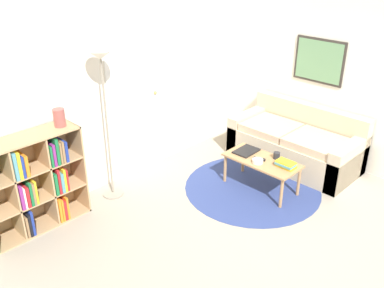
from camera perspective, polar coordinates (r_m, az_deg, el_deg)
ground_plane at (r=4.26m, az=15.55°, el=-16.12°), size 14.00×14.00×0.00m
wall_back at (r=5.19m, az=-9.05°, el=8.79°), size 7.31×0.11×2.60m
wall_right at (r=5.95m, az=16.63°, el=10.35°), size 0.08×5.65×2.60m
rug at (r=5.35m, az=8.04°, el=-5.77°), size 1.66×1.66×0.01m
bookshelf at (r=4.65m, az=-21.34°, el=-5.09°), size 1.15×0.34×1.03m
floor_lamp at (r=4.65m, az=-11.89°, el=8.88°), size 0.29×0.29×1.74m
couch at (r=5.96m, az=13.81°, el=0.07°), size 0.83×1.68×0.76m
coffee_table at (r=5.19m, az=9.30°, el=-2.52°), size 0.44×0.91×0.40m
laptop at (r=5.32m, az=7.25°, el=-0.93°), size 0.31×0.23×0.02m
bowl at (r=5.08m, az=8.75°, el=-2.26°), size 0.13×0.13×0.05m
book_stack_on_table at (r=5.04m, az=12.40°, el=-2.66°), size 0.15×0.22×0.07m
cup at (r=5.20m, az=11.23°, el=-1.52°), size 0.08×0.08×0.08m
remote at (r=5.15m, az=8.95°, el=-1.98°), size 0.09×0.15×0.02m
vase_on_shelf at (r=4.57m, az=-17.28°, el=3.37°), size 0.12×0.12×0.19m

